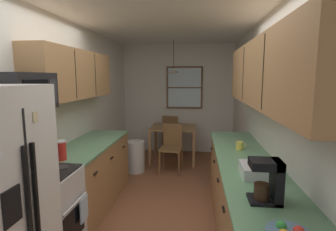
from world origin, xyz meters
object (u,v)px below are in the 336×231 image
(dining_table, at_px, (173,132))
(dish_rack, at_px, (257,170))
(dining_chair_near, at_px, (172,145))
(stove_range, at_px, (42,217))
(microwave_over_range, at_px, (21,92))
(coffee_maker, at_px, (269,180))
(dining_chair_far, at_px, (171,132))
(mug_by_coffeemaker, at_px, (240,146))
(trash_bin, at_px, (135,156))
(storage_canister, at_px, (61,150))

(dining_table, relative_size, dish_rack, 2.77)
(dining_chair_near, bearing_deg, stove_range, -109.98)
(microwave_over_range, bearing_deg, dining_chair_near, 67.92)
(coffee_maker, bearing_deg, dining_table, 105.64)
(dining_chair_far, bearing_deg, dining_chair_near, -83.89)
(stove_range, relative_size, coffee_maker, 3.54)
(stove_range, relative_size, dining_table, 1.17)
(coffee_maker, xyz_separation_m, mug_by_coffeemaker, (0.01, 1.40, -0.11))
(trash_bin, relative_size, storage_canister, 2.76)
(dining_chair_near, height_order, trash_bin, dining_chair_near)
(dining_table, relative_size, trash_bin, 1.59)
(trash_bin, height_order, storage_canister, storage_canister)
(microwave_over_range, bearing_deg, dish_rack, 5.16)
(storage_canister, bearing_deg, dish_rack, -6.76)
(dining_table, xyz_separation_m, coffee_maker, (1.02, -3.64, 0.43))
(coffee_maker, bearing_deg, storage_canister, 158.98)
(stove_range, height_order, microwave_over_range, microwave_over_range)
(dining_chair_far, distance_m, storage_canister, 3.63)
(trash_bin, xyz_separation_m, storage_canister, (-0.30, -2.14, 0.71))
(trash_bin, bearing_deg, microwave_over_range, -99.03)
(mug_by_coffeemaker, bearing_deg, dish_rack, -88.65)
(microwave_over_range, relative_size, mug_by_coffeemaker, 4.83)
(stove_range, height_order, storage_canister, storage_canister)
(microwave_over_range, bearing_deg, trash_bin, 80.97)
(dining_chair_near, distance_m, dish_rack, 2.74)
(dining_table, bearing_deg, coffee_maker, -74.36)
(dish_rack, bearing_deg, dining_table, 108.59)
(dining_chair_near, bearing_deg, dining_chair_far, 96.11)
(stove_range, xyz_separation_m, dining_chair_far, (0.85, 3.92, 0.03))
(trash_bin, distance_m, storage_canister, 2.27)
(stove_range, bearing_deg, storage_canister, 90.75)
(dining_chair_far, relative_size, trash_bin, 1.52)
(microwave_over_range, bearing_deg, mug_by_coffeemaker, 27.00)
(stove_range, distance_m, mug_by_coffeemaker, 2.30)
(microwave_over_range, bearing_deg, stove_range, -0.03)
(stove_range, bearing_deg, trash_bin, 83.46)
(mug_by_coffeemaker, bearing_deg, dining_table, 114.64)
(trash_bin, xyz_separation_m, coffee_maker, (1.68, -2.90, 0.77))
(dining_chair_far, bearing_deg, coffee_maker, -75.17)
(dining_table, bearing_deg, microwave_over_range, -107.89)
(dining_chair_near, height_order, storage_canister, storage_canister)
(dish_rack, bearing_deg, trash_bin, 125.67)
(stove_range, height_order, dining_chair_near, stove_range)
(dining_chair_near, bearing_deg, trash_bin, -169.96)
(coffee_maker, xyz_separation_m, dish_rack, (0.03, 0.52, -0.11))
(dining_chair_near, xyz_separation_m, dish_rack, (1.02, -2.50, 0.45))
(dining_table, height_order, mug_by_coffeemaker, mug_by_coffeemaker)
(dining_chair_near, bearing_deg, dish_rack, -67.72)
(stove_range, bearing_deg, dining_table, 73.91)
(coffee_maker, bearing_deg, dining_chair_near, 108.22)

